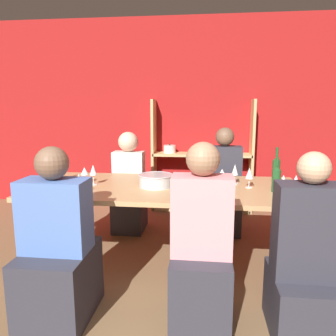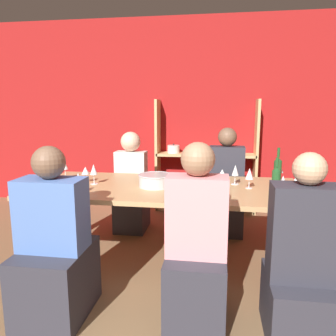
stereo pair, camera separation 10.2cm
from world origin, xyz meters
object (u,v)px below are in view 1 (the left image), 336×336
Objects in this scene: wine_glass_red_a at (283,181)px; wine_glass_empty_a at (235,170)px; shelf_unit at (201,174)px; person_near_a at (58,258)px; wine_glass_white_a at (85,172)px; wine_glass_white_d at (63,167)px; wine_glass_white_b at (222,174)px; wine_glass_empty_b at (79,180)px; person_far_b at (223,194)px; wine_bottle_dark at (276,178)px; wine_glass_empty_d at (278,168)px; dining_table at (167,194)px; wine_glass_red_b at (296,181)px; wine_glass_empty_c at (249,174)px; person_far_a at (129,193)px; person_near_c at (306,271)px; wine_glass_white_c at (93,171)px; mixing_bowl at (156,180)px; wine_bottle_green at (276,169)px; person_near_b at (201,258)px.

wine_glass_red_a is 0.50m from wine_glass_empty_a.
person_near_a is at bearing -109.78° from shelf_unit.
wine_glass_white_a is 0.31m from wine_glass_white_d.
wine_glass_white_b is 0.85× the size of wine_glass_white_d.
wine_glass_white_b is 1.27m from wine_glass_empty_b.
wine_glass_white_d is 0.15× the size of person_near_a.
person_far_b is at bearing 111.21° from wine_glass_red_a.
wine_bottle_dark is 1.62× the size of wine_glass_empty_a.
wine_glass_empty_b is 0.14× the size of person_far_b.
wine_glass_white_a is at bearing -167.34° from wine_glass_empty_d.
wine_glass_white_d is (-1.06, 0.18, 0.20)m from dining_table.
wine_glass_red_b is 0.14× the size of person_far_b.
wine_bottle_dark is 0.57m from wine_glass_empty_d.
shelf_unit is at bearing 48.48° from wine_glass_white_d.
wine_glass_empty_b is at bearing -158.53° from wine_glass_empty_a.
person_far_b is at bearing 101.38° from wine_glass_empty_c.
wine_glass_empty_c is at bearing 147.54° from wine_bottle_dark.
person_far_a is at bearing 86.67° from person_near_a.
dining_table is 1.35m from person_near_c.
wine_glass_empty_d is at bearing -58.19° from shelf_unit.
wine_glass_red_a is at bearing -7.21° from wine_glass_white_a.
wine_glass_empty_a is at bearing 21.47° from wine_glass_empty_b.
person_near_a is 1.63m from person_near_c.
shelf_unit is 0.86m from person_far_b.
wine_glass_empty_b is at bearing -90.91° from wine_glass_white_c.
wine_glass_white_d is (-2.00, 0.29, 0.01)m from wine_bottle_dark.
mixing_bowl is at bearing -166.23° from dining_table.
wine_glass_red_a reaches higher than dining_table.
wine_bottle_dark is at bearing 142.88° from wine_glass_red_b.
dining_table is 13.15× the size of wine_glass_empty_a.
wine_glass_empty_b is 0.69m from person_near_a.
wine_bottle_green reaches higher than wine_bottle_dark.
wine_glass_empty_d is at bearing 81.89° from wine_glass_red_a.
wine_glass_white_c is (-1.18, -0.13, 0.02)m from wine_glass_white_b.
wine_glass_empty_c is 1.56m from person_far_a.
wine_glass_white_d is at bearing 143.80° from person_near_b.
person_far_b reaches higher than dining_table.
wine_glass_white_a is at bearing 177.09° from dining_table.
wine_glass_white_d is 2.35m from person_near_c.
person_far_a is at bearing 146.30° from wine_glass_white_b.
wine_glass_white_a is 0.90m from person_far_a.
wine_bottle_green reaches higher than wine_glass_empty_b.
person_near_a is (-1.38, -0.92, -0.44)m from wine_glass_empty_c.
wine_glass_empty_a is 0.15× the size of person_near_a.
person_far_b reaches higher than person_near_c.
wine_glass_empty_a is 0.16× the size of person_near_c.
mixing_bowl is at bearing 54.53° from person_far_b.
wine_bottle_dark reaches higher than wine_glass_empty_c.
mixing_bowl is 2.11× the size of wine_glass_white_b.
person_near_b is (0.33, -0.83, -0.21)m from dining_table.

